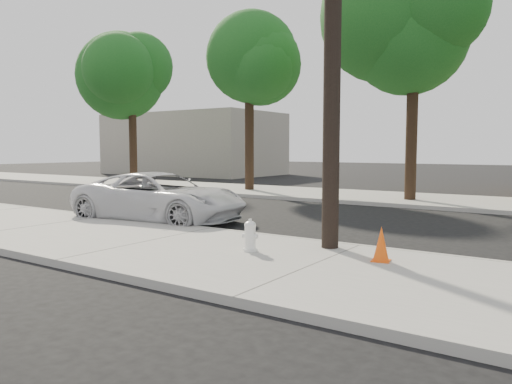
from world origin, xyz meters
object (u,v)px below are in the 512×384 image
traffic_cone (381,244)px  police_cruiser (160,197)px  fire_hydrant (250,236)px  utility_pole (333,17)px

traffic_cone → police_cruiser: bearing=165.1°
fire_hydrant → traffic_cone: 2.50m
utility_pole → traffic_cone: (1.29, -0.61, -4.25)m
utility_pole → fire_hydrant: (-1.14, -1.19, -4.26)m
fire_hydrant → traffic_cone: traffic_cone is taller
police_cruiser → traffic_cone: size_ratio=8.39×
utility_pole → police_cruiser: bearing=167.4°
fire_hydrant → utility_pole: bearing=32.1°
police_cruiser → traffic_cone: (7.45, -1.98, -0.28)m
fire_hydrant → traffic_cone: bearing=-0.6°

